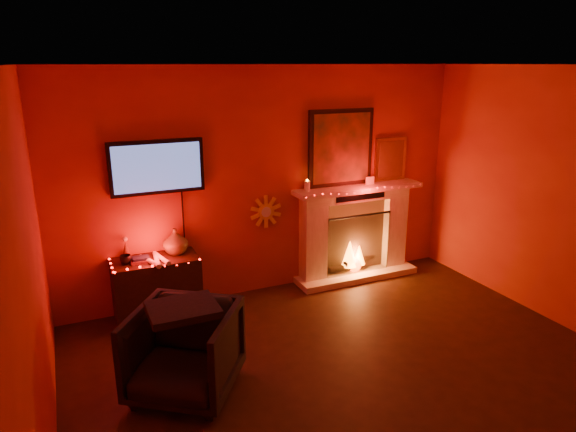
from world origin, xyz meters
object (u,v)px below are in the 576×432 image
tv (157,167)px  armchair (184,352)px  console_table (158,285)px  fireplace (354,223)px  sunburst_clock (266,212)px

tv → armchair: (-0.17, -1.65, -1.26)m
tv → console_table: 1.28m
fireplace → tv: 2.61m
console_table → armchair: (-0.05, -1.46, -0.00)m
tv → armchair: tv is taller
tv → armchair: bearing=-95.9°
fireplace → tv: (-2.44, 0.06, 0.92)m
tv → sunburst_clock: size_ratio=3.10×
fireplace → tv: fireplace is taller
fireplace → armchair: size_ratio=2.56×
sunburst_clock → console_table: bearing=-171.0°
fireplace → console_table: size_ratio=2.22×
fireplace → sunburst_clock: fireplace is taller
armchair → fireplace: bearing=66.6°
tv → console_table: bearing=-121.9°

